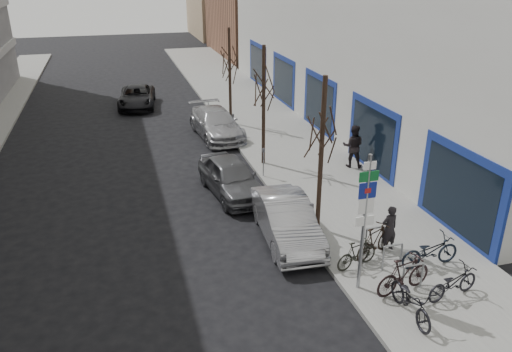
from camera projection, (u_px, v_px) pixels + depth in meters
ground at (278, 306)px, 13.67m from camera, size 120.00×120.00×0.00m
sidewalk_east at (302, 160)px, 23.63m from camera, size 5.00×70.00×0.15m
commercial_building at (462, 29)px, 30.18m from camera, size 20.00×32.00×10.00m
brick_building_far at (276, 13)px, 50.77m from camera, size 12.00×14.00×8.00m
highway_sign_pole at (365, 215)px, 13.31m from camera, size 0.55×0.10×4.20m
bike_rack at (392, 254)px, 14.91m from camera, size 0.66×2.26×0.83m
tree_near at (323, 119)px, 15.82m from camera, size 1.80×1.80×5.50m
tree_mid at (264, 78)px, 21.57m from camera, size 1.80×1.80×5.50m
tree_far at (229, 54)px, 27.31m from camera, size 1.80×1.80×5.50m
meter_front at (311, 217)px, 16.51m from camera, size 0.10×0.08×1.27m
meter_mid at (263, 159)px, 21.38m from camera, size 0.10×0.08×1.27m
meter_back at (233, 123)px, 26.24m from camera, size 0.10×0.08×1.27m
bike_near_left at (412, 298)px, 12.83m from camera, size 0.61×1.91×1.16m
bike_near_right at (404, 274)px, 13.81m from camera, size 1.95×0.91×1.14m
bike_mid_curb at (430, 249)px, 15.02m from camera, size 1.94×0.62×1.18m
bike_mid_inner at (357, 254)px, 15.01m from camera, size 1.59×0.84×0.93m
bike_far_curb at (453, 280)px, 13.62m from camera, size 1.82×0.86×1.07m
bike_far_inner at (375, 241)px, 15.55m from camera, size 1.83×1.25×1.08m
parked_car_front at (286, 220)px, 16.71m from camera, size 1.82×4.56×1.47m
parked_car_mid at (231, 177)px, 20.05m from camera, size 2.30×4.55×1.49m
parked_car_back at (216, 123)px, 26.80m from camera, size 2.50×5.28×1.49m
lane_car at (137, 97)px, 32.44m from camera, size 2.79×5.01×1.33m
pedestrian_near at (389, 228)px, 15.80m from camera, size 0.60×0.43×1.55m
pedestrian_far at (353, 146)px, 22.33m from camera, size 0.87×0.76×1.97m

